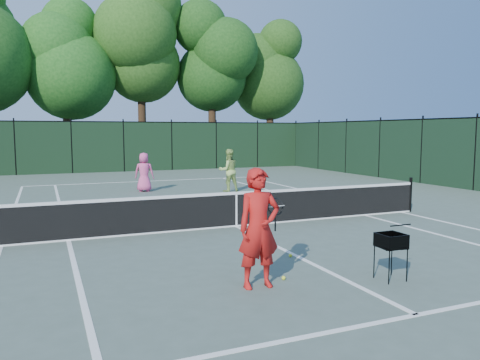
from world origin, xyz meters
name	(u,v)px	position (x,y,z in m)	size (l,w,h in m)	color
ground	(236,226)	(0.00, 0.00, 0.00)	(90.00, 90.00, 0.00)	#4C5C50
sideline_doubles_left	(1,246)	(-5.49, 0.00, 0.00)	(0.10, 23.77, 0.01)	white
sideline_doubles_right	(402,212)	(5.49, 0.00, 0.00)	(0.10, 23.77, 0.01)	white
sideline_singles_left	(69,241)	(-4.12, 0.00, 0.00)	(0.10, 23.77, 0.01)	white
sideline_singles_right	(365,215)	(4.12, 0.00, 0.00)	(0.10, 23.77, 0.01)	white
baseline_far	(144,181)	(0.00, 11.88, 0.00)	(10.97, 0.10, 0.01)	white
service_line_near	(417,315)	(0.00, -6.40, 0.00)	(8.23, 0.10, 0.01)	white
service_line_far	(173,195)	(0.00, 6.40, 0.00)	(8.23, 0.10, 0.01)	white
center_service_line	(236,226)	(0.00, 0.00, 0.00)	(0.10, 12.80, 0.01)	white
tennis_net	(236,208)	(0.00, 0.00, 0.48)	(11.69, 0.09, 1.06)	black
fence_far	(124,147)	(0.00, 18.00, 1.50)	(24.00, 0.05, 3.00)	black
tree_2	(65,49)	(-3.00, 21.80, 7.73)	(6.00, 6.00, 12.40)	black
tree_3	(140,37)	(2.00, 22.30, 9.01)	(7.00, 7.00, 14.45)	black
tree_4	(212,52)	(7.00, 21.60, 8.14)	(6.20, 6.20, 12.97)	black
tree_5	(270,63)	(12.00, 22.10, 7.71)	(5.80, 5.80, 12.23)	black
coach	(259,228)	(-1.48, -4.52, 0.95)	(0.97, 0.63, 1.90)	red
player_pink	(144,172)	(-0.77, 8.02, 0.80)	(0.91, 0.75, 1.60)	#D94C8B
player_green	(229,170)	(2.41, 6.67, 0.87)	(0.85, 0.67, 1.74)	#A0C261
ball_hopper	(391,241)	(0.70, -5.05, 0.66)	(0.47, 0.47, 0.79)	black
loose_ball_near_cart	(284,278)	(-0.95, -4.37, 0.03)	(0.07, 0.07, 0.07)	yellow
loose_ball_midcourt	(290,255)	(-0.15, -3.17, 0.03)	(0.07, 0.07, 0.07)	#ECF432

